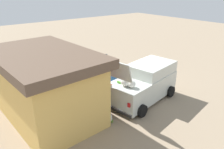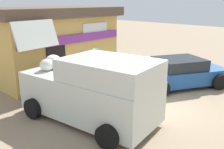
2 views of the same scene
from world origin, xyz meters
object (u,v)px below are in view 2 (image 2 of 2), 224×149
at_px(customer_bending, 64,75).
at_px(paint_bucket, 111,74).
at_px(parked_sedan, 179,73).
at_px(unloaded_banana_pile, 30,92).
at_px(delivery_van, 92,89).
at_px(storefront_bar, 52,42).
at_px(vendor_standing, 95,67).

xyz_separation_m(customer_bending, paint_bucket, (3.10, 0.71, -0.76)).
distance_m(parked_sedan, unloaded_banana_pile, 6.18).
bearing_deg(delivery_van, storefront_bar, 70.85).
distance_m(delivery_van, unloaded_banana_pile, 3.20).
height_order(storefront_bar, delivery_van, storefront_bar).
distance_m(vendor_standing, paint_bucket, 2.03).
xyz_separation_m(storefront_bar, delivery_van, (-1.73, -4.99, -0.69)).
relative_size(parked_sedan, vendor_standing, 2.52).
distance_m(storefront_bar, parked_sedan, 6.07).
height_order(storefront_bar, customer_bending, storefront_bar).
bearing_deg(vendor_standing, customer_bending, 176.10).
bearing_deg(customer_bending, unloaded_banana_pile, 132.43).
xyz_separation_m(storefront_bar, parked_sedan, (3.00, -5.15, -1.10)).
height_order(storefront_bar, paint_bucket, storefront_bar).
relative_size(storefront_bar, paint_bucket, 19.82).
bearing_deg(vendor_standing, paint_bucket, 26.08).
height_order(parked_sedan, customer_bending, customer_bending).
height_order(parked_sedan, paint_bucket, parked_sedan).
xyz_separation_m(delivery_van, unloaded_banana_pile, (-0.52, 3.06, -0.78)).
xyz_separation_m(storefront_bar, vendor_standing, (0.11, -3.03, -0.69)).
xyz_separation_m(vendor_standing, customer_bending, (-1.44, 0.10, -0.09)).
bearing_deg(delivery_van, paint_bucket, 38.34).
distance_m(delivery_van, customer_bending, 2.09).
distance_m(delivery_van, vendor_standing, 2.68).
relative_size(storefront_bar, delivery_van, 1.31).
height_order(customer_bending, unloaded_banana_pile, customer_bending).
bearing_deg(parked_sedan, unloaded_banana_pile, 148.46).
height_order(vendor_standing, unloaded_banana_pile, vendor_standing).
bearing_deg(customer_bending, storefront_bar, 65.50).
distance_m(unloaded_banana_pile, paint_bucket, 4.03).
bearing_deg(parked_sedan, delivery_van, 177.96).
relative_size(delivery_van, vendor_standing, 2.77).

